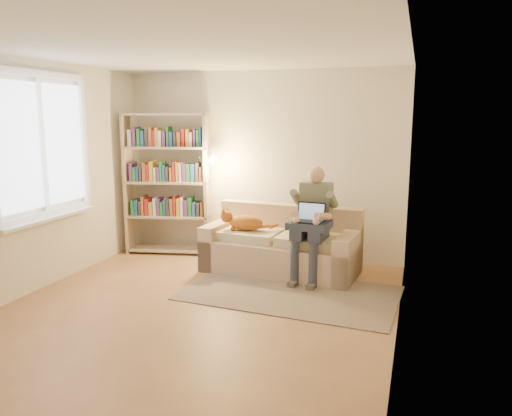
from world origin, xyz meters
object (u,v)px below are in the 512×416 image
(laptop, at_px, (308,217))
(sofa, at_px, (282,248))
(cat, at_px, (244,222))
(bookshelf, at_px, (167,177))

(laptop, bearing_deg, sofa, 147.84)
(cat, bearing_deg, laptop, -9.02)
(cat, relative_size, bookshelf, 0.34)
(cat, xyz_separation_m, bookshelf, (-1.31, 0.41, 0.49))
(sofa, height_order, cat, sofa)
(sofa, distance_m, bookshelf, 2.00)
(laptop, bearing_deg, bookshelf, 168.91)
(sofa, relative_size, laptop, 5.58)
(laptop, height_order, bookshelf, bookshelf)
(sofa, bearing_deg, bookshelf, 174.58)
(cat, distance_m, laptop, 0.92)
(sofa, height_order, bookshelf, bookshelf)
(cat, bearing_deg, sofa, 14.75)
(cat, bearing_deg, bookshelf, 167.55)
(cat, xyz_separation_m, laptop, (0.88, -0.22, 0.17))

